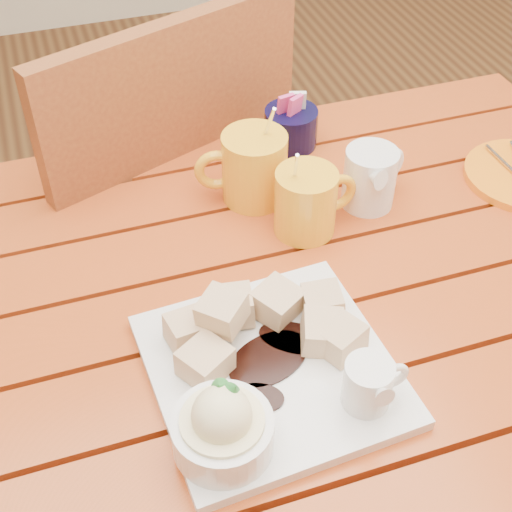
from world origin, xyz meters
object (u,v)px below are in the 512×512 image
object	(u,v)px
table	(265,342)
coffee_mug_left	(252,167)
dessert_plate	(263,375)
chair_far	(151,213)
coffee_mug_right	(307,201)

from	to	relation	value
table	coffee_mug_left	bearing A→B (deg)	76.97
dessert_plate	coffee_mug_left	bearing A→B (deg)	73.66
coffee_mug_left	chair_far	distance (m)	0.39
table	chair_far	bearing A→B (deg)	99.44
coffee_mug_right	dessert_plate	bearing A→B (deg)	-127.58
dessert_plate	coffee_mug_left	world-z (taller)	coffee_mug_left
coffee_mug_left	chair_far	bearing A→B (deg)	125.83
dessert_plate	chair_far	world-z (taller)	chair_far
table	coffee_mug_right	world-z (taller)	coffee_mug_right
dessert_plate	table	bearing A→B (deg)	69.73
coffee_mug_left	coffee_mug_right	distance (m)	0.11
coffee_mug_right	chair_far	world-z (taller)	chair_far
coffee_mug_left	coffee_mug_right	size ratio (longest dim) A/B	1.10
dessert_plate	coffee_mug_right	xyz separation A→B (m)	(0.15, 0.25, 0.02)
coffee_mug_left	coffee_mug_right	world-z (taller)	coffee_mug_left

